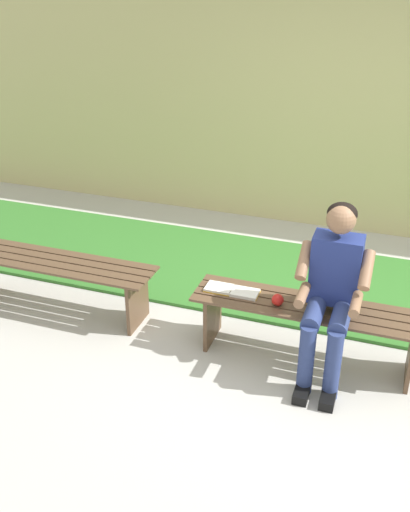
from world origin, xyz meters
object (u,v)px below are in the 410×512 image
at_px(bench_near, 308,319).
at_px(book_open, 232,290).
at_px(bench_far, 54,272).
at_px(apple, 278,300).
at_px(person_seated, 332,288).

bearing_deg(bench_near, book_open, -0.53).
bearing_deg(book_open, bench_far, 0.49).
xyz_separation_m(bench_near, apple, (0.22, 0.07, 0.16)).
distance_m(bench_near, apple, 0.28).
height_order(bench_near, bench_far, same).
distance_m(apple, book_open, 0.38).
bearing_deg(bench_near, apple, 17.21).
relative_size(bench_far, apple, 19.77).
distance_m(bench_far, person_seated, 2.32).
relative_size(person_seated, apple, 14.27).
xyz_separation_m(bench_far, apple, (-1.92, 0.07, 0.16)).
relative_size(bench_near, bench_far, 0.98).
xyz_separation_m(bench_near, person_seated, (-0.15, 0.10, 0.35)).
xyz_separation_m(person_seated, book_open, (0.74, -0.11, -0.23)).
bearing_deg(person_seated, apple, -4.99).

